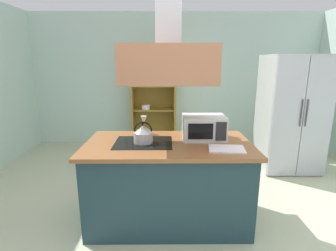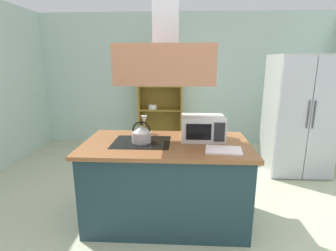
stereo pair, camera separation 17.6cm
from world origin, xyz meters
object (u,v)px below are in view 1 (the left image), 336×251
at_px(dish_cabinet, 154,105).
at_px(kettle, 143,134).
at_px(wine_glass_on_counter, 144,120).
at_px(cutting_board, 227,149).
at_px(microwave, 204,127).
at_px(refrigerator, 291,114).

bearing_deg(dish_cabinet, kettle, -89.69).
height_order(kettle, wine_glass_on_counter, kettle).
height_order(dish_cabinet, wine_glass_on_counter, dish_cabinet).
distance_m(cutting_board, wine_glass_on_counter, 1.07).
relative_size(kettle, wine_glass_on_counter, 1.10).
xyz_separation_m(kettle, cutting_board, (0.82, -0.24, -0.09)).
xyz_separation_m(kettle, microwave, (0.65, 0.14, 0.03)).
height_order(cutting_board, microwave, microwave).
height_order(kettle, microwave, microwave).
height_order(kettle, cutting_board, kettle).
bearing_deg(kettle, refrigerator, 32.72).
height_order(refrigerator, kettle, refrigerator).
xyz_separation_m(kettle, wine_glass_on_counter, (-0.03, 0.39, 0.06)).
relative_size(refrigerator, wine_glass_on_counter, 8.93).
bearing_deg(refrigerator, dish_cabinet, 150.81).
bearing_deg(dish_cabinet, microwave, -75.38).
bearing_deg(cutting_board, dish_cabinet, 105.96).
relative_size(microwave, wine_glass_on_counter, 2.23).
xyz_separation_m(microwave, wine_glass_on_counter, (-0.68, 0.25, 0.02)).
bearing_deg(wine_glass_on_counter, microwave, -20.36).
bearing_deg(microwave, dish_cabinet, 104.62).
height_order(cutting_board, wine_glass_on_counter, wine_glass_on_counter).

